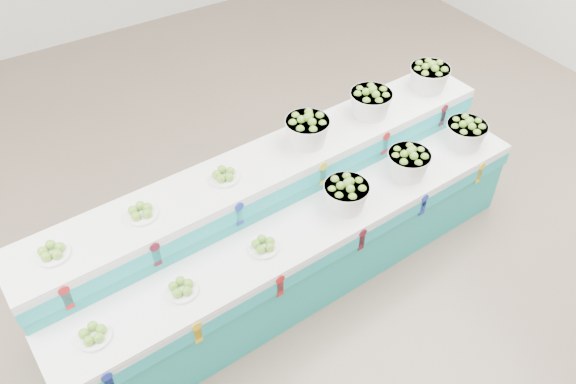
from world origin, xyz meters
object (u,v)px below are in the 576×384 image
object	(u,v)px
display_stand	(288,226)
basket_lower_left	(346,194)
plate_upper_mid	(141,211)
basket_upper_right	(429,76)

from	to	relation	value
display_stand	basket_lower_left	size ratio (longest dim) A/B	11.61
plate_upper_mid	basket_upper_right	xyz separation A→B (m)	(2.67, 0.15, 0.08)
basket_lower_left	basket_upper_right	size ratio (longest dim) A/B	1.00
basket_upper_right	plate_upper_mid	bearing A→B (deg)	-176.78
display_stand	basket_upper_right	world-z (taller)	basket_upper_right
basket_upper_right	display_stand	bearing A→B (deg)	-168.34
plate_upper_mid	basket_lower_left	bearing A→B (deg)	-16.29
display_stand	plate_upper_mid	xyz separation A→B (m)	(-1.04, 0.19, 0.55)
display_stand	basket_lower_left	bearing A→B (deg)	-34.67
basket_lower_left	display_stand	bearing A→B (deg)	148.55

